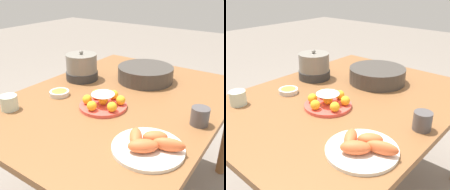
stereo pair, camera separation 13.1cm
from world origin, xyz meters
The scene contains 8 objects.
dining_table centered at (0.00, 0.00, 0.62)m, with size 1.35×1.02×0.70m.
cake_plate centered at (-0.14, 0.00, 0.73)m, with size 0.23×0.23×0.08m.
serving_bowl centered at (0.29, 0.01, 0.75)m, with size 0.33×0.33×0.09m.
sauce_bowl centered at (-0.16, 0.28, 0.72)m, with size 0.10×0.10×0.02m.
seafood_platter centered at (-0.32, -0.34, 0.73)m, with size 0.27×0.27×0.06m.
cup_near centered at (-0.04, -0.43, 0.74)m, with size 0.08×0.08×0.08m.
cup_far centered at (-0.42, 0.35, 0.74)m, with size 0.08×0.08×0.07m.
warming_pot centered at (0.10, 0.34, 0.78)m, with size 0.20×0.20×0.18m.
Camera 1 is at (-1.05, -0.69, 1.28)m, focal length 42.00 mm.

